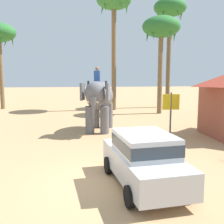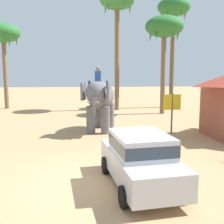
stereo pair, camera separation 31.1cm
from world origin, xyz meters
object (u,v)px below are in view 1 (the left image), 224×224
object	(u,v)px
palm_tree_behind_elephant	(161,30)
palm_tree_leaning_seaward	(170,12)
car_sedan_foreground	(144,157)
elephant_with_mahout	(99,99)
palm_tree_near_hut	(114,5)
signboard_yellow	(171,105)

from	to	relation	value
palm_tree_behind_elephant	palm_tree_leaning_seaward	world-z (taller)	palm_tree_leaning_seaward
car_sedan_foreground	elephant_with_mahout	bearing A→B (deg)	95.66
palm_tree_near_hut	palm_tree_leaning_seaward	distance (m)	5.93
elephant_with_mahout	palm_tree_behind_elephant	distance (m)	10.23
elephant_with_mahout	signboard_yellow	size ratio (longest dim) A/B	1.67
palm_tree_leaning_seaward	signboard_yellow	world-z (taller)	palm_tree_leaning_seaward
car_sedan_foreground	palm_tree_leaning_seaward	size ratio (longest dim) A/B	0.40
elephant_with_mahout	car_sedan_foreground	bearing A→B (deg)	-84.34
palm_tree_leaning_seaward	signboard_yellow	size ratio (longest dim) A/B	4.51
car_sedan_foreground	palm_tree_near_hut	size ratio (longest dim) A/B	0.39
car_sedan_foreground	signboard_yellow	size ratio (longest dim) A/B	1.78
palm_tree_behind_elephant	signboard_yellow	world-z (taller)	palm_tree_behind_elephant
palm_tree_near_hut	signboard_yellow	size ratio (longest dim) A/B	4.60
palm_tree_leaning_seaward	palm_tree_behind_elephant	bearing A→B (deg)	-116.40
palm_tree_behind_elephant	palm_tree_near_hut	distance (m)	5.25
car_sedan_foreground	palm_tree_behind_elephant	size ratio (longest dim) A/B	0.52
car_sedan_foreground	signboard_yellow	xyz separation A→B (m)	(3.30, 7.28, 0.76)
elephant_with_mahout	palm_tree_behind_elephant	bearing A→B (deg)	49.57
palm_tree_behind_elephant	palm_tree_leaning_seaward	bearing A→B (deg)	63.60
signboard_yellow	elephant_with_mahout	bearing A→B (deg)	165.65
palm_tree_near_hut	palm_tree_leaning_seaward	xyz separation A→B (m)	(5.76, 1.41, -0.18)
elephant_with_mahout	palm_tree_leaning_seaward	world-z (taller)	palm_tree_leaning_seaward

